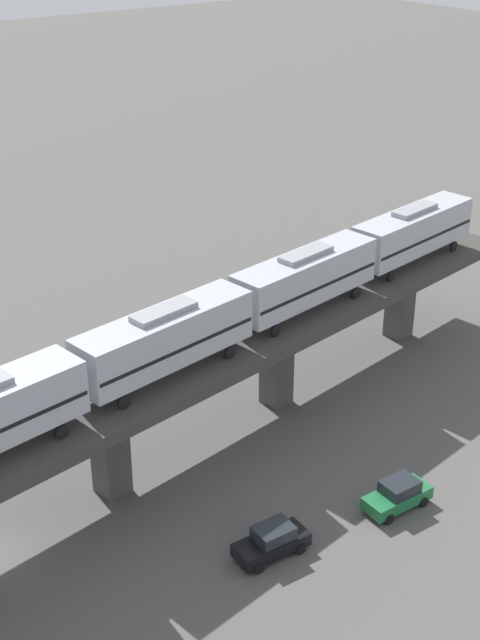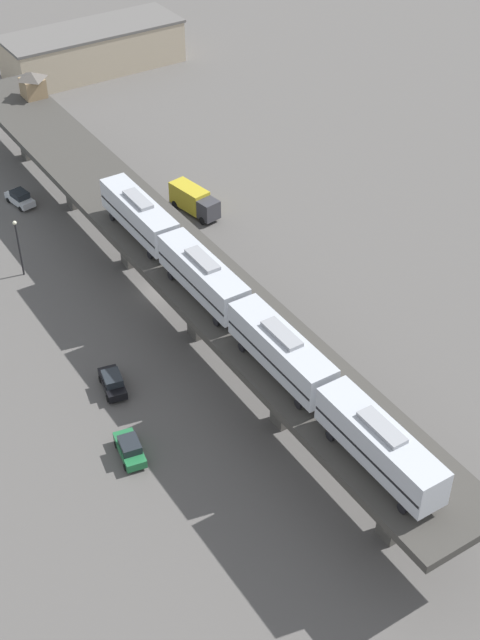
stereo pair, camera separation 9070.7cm
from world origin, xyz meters
TOP-DOWN VIEW (x-y plane):
  - subway_train at (1.63, -18.36)m, footprint 10.93×49.58m
  - street_car_black at (-9.08, -12.93)m, footprint 2.09×4.47m
  - street_car_green at (-10.16, -21.72)m, footprint 2.00×4.42m

SIDE VIEW (x-z plane):
  - street_car_black at x=-9.08m, z-range -0.01..1.88m
  - street_car_green at x=-10.16m, z-range -0.01..1.88m
  - subway_train at x=1.63m, z-range 7.81..12.26m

